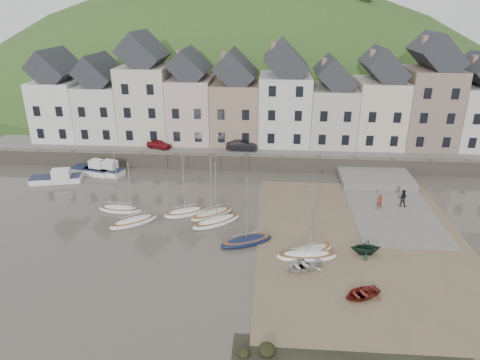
# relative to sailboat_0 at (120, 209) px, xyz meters

# --- Properties ---
(ground) EXTENTS (160.00, 160.00, 0.00)m
(ground) POSITION_rel_sailboat_0_xyz_m (11.74, -4.24, -0.26)
(ground) COLOR #4B453B
(ground) RESTS_ON ground
(quay_land) EXTENTS (90.00, 30.00, 1.50)m
(quay_land) POSITION_rel_sailboat_0_xyz_m (11.74, 27.76, 0.49)
(quay_land) COLOR #355522
(quay_land) RESTS_ON ground
(quay_street) EXTENTS (70.00, 7.00, 0.10)m
(quay_street) POSITION_rel_sailboat_0_xyz_m (11.74, 16.26, 1.29)
(quay_street) COLOR slate
(quay_street) RESTS_ON quay_land
(seawall) EXTENTS (70.00, 1.20, 1.80)m
(seawall) POSITION_rel_sailboat_0_xyz_m (11.74, 12.76, 0.64)
(seawall) COLOR slate
(seawall) RESTS_ON ground
(beach) EXTENTS (18.00, 26.00, 0.06)m
(beach) POSITION_rel_sailboat_0_xyz_m (22.74, -4.24, -0.23)
(beach) COLOR brown
(beach) RESTS_ON ground
(slipway) EXTENTS (8.00, 18.00, 0.12)m
(slipway) POSITION_rel_sailboat_0_xyz_m (26.74, 3.76, -0.20)
(slipway) COLOR slate
(slipway) RESTS_ON ground
(hillside) EXTENTS (134.40, 84.00, 84.00)m
(hillside) POSITION_rel_sailboat_0_xyz_m (6.74, 55.76, -18.26)
(hillside) COLOR #355522
(hillside) RESTS_ON ground
(townhouse_terrace) EXTENTS (61.05, 8.00, 13.93)m
(townhouse_terrace) POSITION_rel_sailboat_0_xyz_m (13.50, 19.76, 7.06)
(townhouse_terrace) COLOR white
(townhouse_terrace) RESTS_ON quay_land
(sailboat_0) EXTENTS (4.52, 1.86, 6.32)m
(sailboat_0) POSITION_rel_sailboat_0_xyz_m (0.00, 0.00, 0.00)
(sailboat_0) COLOR white
(sailboat_0) RESTS_ON ground
(sailboat_1) EXTENTS (4.57, 4.01, 6.32)m
(sailboat_1) POSITION_rel_sailboat_0_xyz_m (2.14, -2.49, -0.00)
(sailboat_1) COLOR white
(sailboat_1) RESTS_ON ground
(sailboat_2) EXTENTS (4.49, 4.01, 6.32)m
(sailboat_2) POSITION_rel_sailboat_0_xyz_m (9.18, -0.38, -0.00)
(sailboat_2) COLOR beige
(sailboat_2) RESTS_ON ground
(sailboat_3) EXTENTS (4.43, 3.25, 6.32)m
(sailboat_3) POSITION_rel_sailboat_0_xyz_m (6.57, -0.25, 0.00)
(sailboat_3) COLOR white
(sailboat_3) RESTS_ON ground
(sailboat_4) EXTENTS (4.85, 4.15, 6.32)m
(sailboat_4) POSITION_rel_sailboat_0_xyz_m (9.82, -1.91, -0.00)
(sailboat_4) COLOR white
(sailboat_4) RESTS_ON ground
(sailboat_5) EXTENTS (4.89, 3.40, 6.32)m
(sailboat_5) POSITION_rel_sailboat_0_xyz_m (12.81, -5.22, -0.00)
(sailboat_5) COLOR #121B3B
(sailboat_5) RESTS_ON ground
(sailboat_6) EXTENTS (5.05, 2.03, 6.32)m
(sailboat_6) POSITION_rel_sailboat_0_xyz_m (17.79, -7.20, -0.00)
(sailboat_6) COLOR white
(sailboat_6) RESTS_ON ground
(sailboat_7) EXTENTS (4.59, 3.54, 6.32)m
(sailboat_7) POSITION_rel_sailboat_0_xyz_m (18.07, -6.53, -0.00)
(sailboat_7) COLOR beige
(sailboat_7) RESTS_ON ground
(motorboat_0) EXTENTS (5.14, 2.95, 1.70)m
(motorboat_0) POSITION_rel_sailboat_0_xyz_m (-6.59, 9.77, 0.32)
(motorboat_0) COLOR white
(motorboat_0) RESTS_ON ground
(motorboat_1) EXTENTS (5.80, 2.97, 1.70)m
(motorboat_1) POSITION_rel_sailboat_0_xyz_m (-9.61, 6.75, 0.32)
(motorboat_1) COLOR white
(motorboat_1) RESTS_ON ground
(motorboat_2) EXTENTS (5.17, 2.97, 1.70)m
(motorboat_2) POSITION_rel_sailboat_0_xyz_m (-5.05, 9.66, 0.32)
(motorboat_2) COLOR white
(motorboat_2) RESTS_ON ground
(rowboat_white) EXTENTS (3.72, 3.38, 0.63)m
(rowboat_white) POSITION_rel_sailboat_0_xyz_m (17.39, -8.69, 0.11)
(rowboat_white) COLOR silver
(rowboat_white) RESTS_ON beach
(rowboat_green) EXTENTS (2.58, 2.28, 1.28)m
(rowboat_green) POSITION_rel_sailboat_0_xyz_m (22.60, -6.25, 0.44)
(rowboat_green) COLOR #152F20
(rowboat_green) RESTS_ON beach
(rowboat_red) EXTENTS (3.34, 3.00, 0.57)m
(rowboat_red) POSITION_rel_sailboat_0_xyz_m (21.28, -11.96, 0.08)
(rowboat_red) COLOR maroon
(rowboat_red) RESTS_ON beach
(person_red) EXTENTS (0.61, 0.44, 1.54)m
(person_red) POSITION_rel_sailboat_0_xyz_m (25.56, 2.36, 0.63)
(person_red) COLOR maroon
(person_red) RESTS_ON slipway
(person_dark) EXTENTS (1.02, 0.90, 1.77)m
(person_dark) POSITION_rel_sailboat_0_xyz_m (27.98, 3.13, 0.74)
(person_dark) COLOR black
(person_dark) RESTS_ON slipway
(car_left) EXTENTS (3.48, 2.31, 1.10)m
(car_left) POSITION_rel_sailboat_0_xyz_m (0.17, 15.26, 1.89)
(car_left) COLOR maroon
(car_left) RESTS_ON quay_street
(car_right) EXTENTS (3.96, 1.54, 1.28)m
(car_right) POSITION_rel_sailboat_0_xyz_m (10.93, 15.26, 1.98)
(car_right) COLOR black
(car_right) RESTS_ON quay_street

